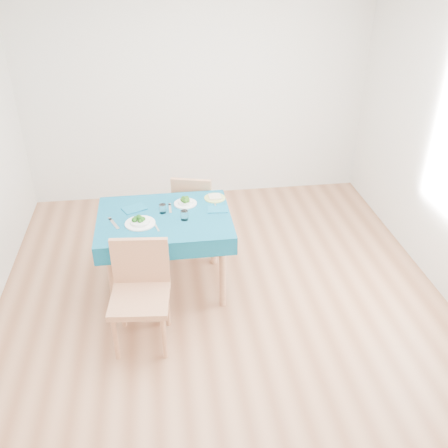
{
  "coord_description": "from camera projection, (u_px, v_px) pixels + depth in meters",
  "views": [
    {
      "loc": [
        -0.47,
        -3.4,
        2.89
      ],
      "look_at": [
        0.0,
        0.0,
        0.85
      ],
      "focal_mm": 40.0,
      "sensor_mm": 36.0,
      "label": 1
    }
  ],
  "objects": [
    {
      "name": "bowl_far",
      "position": [
        185.0,
        201.0,
        4.46
      ],
      "size": [
        0.2,
        0.2,
        0.06
      ],
      "primitive_type": null,
      "color": "white",
      "rests_on": "table"
    },
    {
      "name": "tumbler_center",
      "position": [
        163.0,
        209.0,
        4.32
      ],
      "size": [
        0.06,
        0.06,
        0.08
      ],
      "primitive_type": "cylinder",
      "color": "white",
      "rests_on": "table"
    },
    {
      "name": "bowl_near",
      "position": [
        140.0,
        220.0,
        4.16
      ],
      "size": [
        0.25,
        0.25,
        0.08
      ],
      "primitive_type": null,
      "color": "white",
      "rests_on": "table"
    },
    {
      "name": "bread_slice",
      "position": [
        215.0,
        197.0,
        4.56
      ],
      "size": [
        0.11,
        0.11,
        0.02
      ],
      "primitive_type": "cube",
      "rotation": [
        0.0,
        0.0,
        0.05
      ],
      "color": "beige",
      "rests_on": "side_plate"
    },
    {
      "name": "table",
      "position": [
        167.0,
        253.0,
        4.48
      ],
      "size": [
        1.13,
        0.86,
        0.76
      ],
      "primitive_type": "cube",
      "color": "navy",
      "rests_on": "ground"
    },
    {
      "name": "chair_near",
      "position": [
        138.0,
        285.0,
        3.77
      ],
      "size": [
        0.5,
        0.54,
        1.12
      ],
      "primitive_type": "cube",
      "rotation": [
        0.0,
        0.0,
        -0.1
      ],
      "color": "#AF7752",
      "rests_on": "ground"
    },
    {
      "name": "fork_far",
      "position": [
        170.0,
        208.0,
        4.4
      ],
      "size": [
        0.02,
        0.17,
        0.0
      ],
      "primitive_type": "cube",
      "rotation": [
        0.0,
        0.0,
        0.0
      ],
      "color": "silver",
      "rests_on": "table"
    },
    {
      "name": "napkin_far",
      "position": [
        218.0,
        209.0,
        4.38
      ],
      "size": [
        0.19,
        0.14,
        0.01
      ],
      "primitive_type": "cube",
      "rotation": [
        0.0,
        0.0,
        -0.08
      ],
      "color": "#0E5776",
      "rests_on": "table"
    },
    {
      "name": "knife_far",
      "position": [
        216.0,
        209.0,
        4.4
      ],
      "size": [
        0.02,
        0.19,
        0.0
      ],
      "primitive_type": "cube",
      "rotation": [
        0.0,
        0.0,
        0.01
      ],
      "color": "silver",
      "rests_on": "table"
    },
    {
      "name": "chair_far",
      "position": [
        195.0,
        205.0,
        5.04
      ],
      "size": [
        0.49,
        0.51,
        0.97
      ],
      "primitive_type": "cube",
      "rotation": [
        0.0,
        0.0,
        2.87
      ],
      "color": "#AF7752",
      "rests_on": "ground"
    },
    {
      "name": "tumbler_side",
      "position": [
        184.0,
        215.0,
        4.22
      ],
      "size": [
        0.07,
        0.07,
        0.08
      ],
      "primitive_type": "cylinder",
      "color": "white",
      "rests_on": "table"
    },
    {
      "name": "room_shell",
      "position": [
        224.0,
        167.0,
        3.74
      ],
      "size": [
        4.02,
        4.52,
        2.73
      ],
      "color": "brown",
      "rests_on": "ground"
    },
    {
      "name": "napkin_near",
      "position": [
        134.0,
        209.0,
        4.39
      ],
      "size": [
        0.24,
        0.21,
        0.01
      ],
      "primitive_type": "cube",
      "rotation": [
        0.0,
        0.0,
        0.45
      ],
      "color": "#0E5776",
      "rests_on": "table"
    },
    {
      "name": "knife_near",
      "position": [
        156.0,
        226.0,
        4.15
      ],
      "size": [
        0.07,
        0.2,
        0.0
      ],
      "primitive_type": "cube",
      "rotation": [
        0.0,
        0.0,
        0.25
      ],
      "color": "silver",
      "rests_on": "table"
    },
    {
      "name": "side_plate",
      "position": [
        215.0,
        198.0,
        4.57
      ],
      "size": [
        0.19,
        0.19,
        0.01
      ],
      "primitive_type": "cylinder",
      "color": "#B0C15E",
      "rests_on": "table"
    },
    {
      "name": "fork_near",
      "position": [
        114.0,
        224.0,
        4.18
      ],
      "size": [
        0.1,
        0.2,
        0.0
      ],
      "primitive_type": "cube",
      "rotation": [
        0.0,
        0.0,
        0.4
      ],
      "color": "silver",
      "rests_on": "table"
    }
  ]
}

